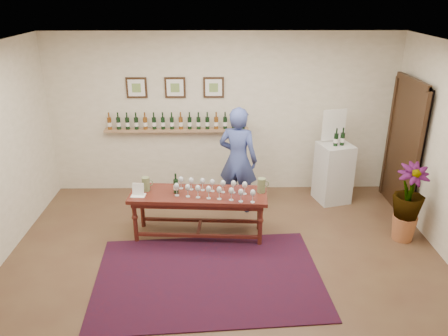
{
  "coord_description": "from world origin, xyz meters",
  "views": [
    {
      "loc": [
        -0.09,
        -4.85,
        3.45
      ],
      "look_at": [
        0.0,
        0.8,
        1.1
      ],
      "focal_mm": 35.0,
      "sensor_mm": 36.0,
      "label": 1
    }
  ],
  "objects_px": {
    "potted_plant": "(408,203)",
    "person": "(238,160)",
    "tasting_table": "(199,200)",
    "display_pedestal": "(333,173)"
  },
  "relations": [
    {
      "from": "potted_plant",
      "to": "person",
      "type": "height_order",
      "value": "person"
    },
    {
      "from": "potted_plant",
      "to": "person",
      "type": "xyz_separation_m",
      "value": [
        -2.39,
        1.0,
        0.28
      ]
    },
    {
      "from": "tasting_table",
      "to": "potted_plant",
      "type": "distance_m",
      "value": 3.01
    },
    {
      "from": "potted_plant",
      "to": "person",
      "type": "distance_m",
      "value": 2.61
    },
    {
      "from": "tasting_table",
      "to": "person",
      "type": "bearing_deg",
      "value": 57.97
    },
    {
      "from": "tasting_table",
      "to": "display_pedestal",
      "type": "distance_m",
      "value": 2.53
    },
    {
      "from": "display_pedestal",
      "to": "potted_plant",
      "type": "distance_m",
      "value": 1.5
    },
    {
      "from": "display_pedestal",
      "to": "potted_plant",
      "type": "height_order",
      "value": "display_pedestal"
    },
    {
      "from": "display_pedestal",
      "to": "person",
      "type": "bearing_deg",
      "value": -169.7
    },
    {
      "from": "potted_plant",
      "to": "person",
      "type": "relative_size",
      "value": 0.58
    }
  ]
}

